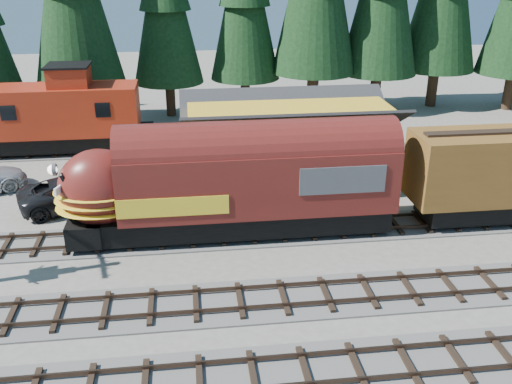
{
  "coord_description": "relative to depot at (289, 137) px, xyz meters",
  "views": [
    {
      "loc": [
        -5.98,
        -21.54,
        13.42
      ],
      "look_at": [
        -2.79,
        4.0,
        2.31
      ],
      "focal_mm": 40.0,
      "sensor_mm": 36.0,
      "label": 1
    }
  ],
  "objects": [
    {
      "name": "pickup_truck_a",
      "position": [
        -12.29,
        -1.96,
        -2.1
      ],
      "size": [
        6.8,
        4.76,
        1.72
      ],
      "primitive_type": "imported",
      "rotation": [
        0.0,
        0.0,
        1.91
      ],
      "color": "black",
      "rests_on": "ground"
    },
    {
      "name": "depot",
      "position": [
        0.0,
        0.0,
        0.0
      ],
      "size": [
        12.8,
        7.0,
        5.3
      ],
      "color": "#C58D1B",
      "rests_on": "ground"
    },
    {
      "name": "track_siding",
      "position": [
        10.0,
        -6.5,
        -2.9
      ],
      "size": [
        68.0,
        3.2,
        0.33
      ],
      "color": "#4C4947",
      "rests_on": "ground"
    },
    {
      "name": "caboose",
      "position": [
        -14.78,
        7.5,
        -0.15
      ],
      "size": [
        11.02,
        3.2,
        5.73
      ],
      "color": "black",
      "rests_on": "ground"
    },
    {
      "name": "locomotive",
      "position": [
        -4.43,
        -6.5,
        -0.35
      ],
      "size": [
        16.51,
        3.28,
        4.49
      ],
      "color": "black",
      "rests_on": "ground"
    },
    {
      "name": "track_spur",
      "position": [
        -10.0,
        7.5,
        -2.9
      ],
      "size": [
        32.0,
        3.2,
        0.33
      ],
      "color": "#4C4947",
      "rests_on": "ground"
    },
    {
      "name": "ground",
      "position": [
        0.0,
        -10.5,
        -2.96
      ],
      "size": [
        120.0,
        120.0,
        0.0
      ],
      "primitive_type": "plane",
      "color": "#6B665B",
      "rests_on": "ground"
    }
  ]
}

